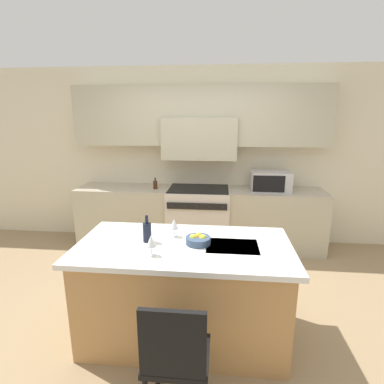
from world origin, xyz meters
TOP-DOWN VIEW (x-y plane):
  - ground_plane at (0.00, 0.00)m, footprint 10.00×10.00m
  - back_cabinetry at (0.00, 1.84)m, footprint 10.00×0.46m
  - back_counter at (0.00, 1.60)m, footprint 3.70×0.62m
  - range_stove at (-0.00, 1.57)m, footprint 0.92×0.70m
  - microwave at (1.05, 1.59)m, footprint 0.56×0.38m
  - kitchen_island at (0.02, -0.39)m, footprint 1.85×0.94m
  - island_chair at (0.07, -1.21)m, footprint 0.42×0.40m
  - wine_bottle at (-0.30, -0.36)m, footprint 0.08×0.08m
  - wine_glass_near at (-0.20, -0.62)m, footprint 0.08×0.08m
  - wine_glass_far at (-0.09, -0.23)m, footprint 0.08×0.08m
  - fruit_bowl at (0.14, -0.37)m, footprint 0.22×0.22m
  - oil_bottle_on_counter at (-0.65, 1.54)m, footprint 0.06×0.06m

SIDE VIEW (x-z plane):
  - ground_plane at x=0.00m, z-range 0.00..0.00m
  - back_counter at x=0.00m, z-range 0.00..0.91m
  - kitchen_island at x=0.02m, z-range 0.00..0.91m
  - range_stove at x=0.00m, z-range 0.00..0.93m
  - island_chair at x=0.07m, z-range 0.06..0.97m
  - fruit_bowl at x=0.14m, z-range 0.90..0.98m
  - oil_bottle_on_counter at x=-0.65m, z-range 0.89..1.06m
  - wine_bottle at x=-0.30m, z-range 0.88..1.12m
  - wine_glass_near at x=-0.20m, z-range 0.94..1.11m
  - wine_glass_far at x=-0.09m, z-range 0.94..1.11m
  - microwave at x=1.05m, z-range 0.91..1.20m
  - back_cabinetry at x=0.00m, z-range 0.25..2.95m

